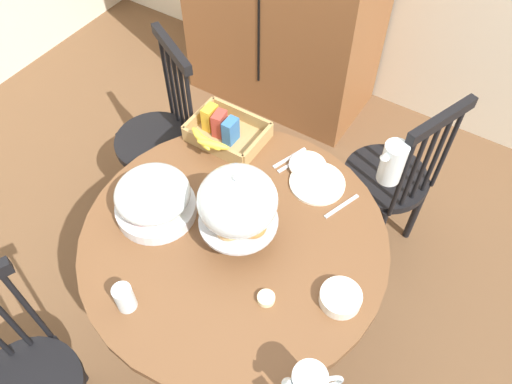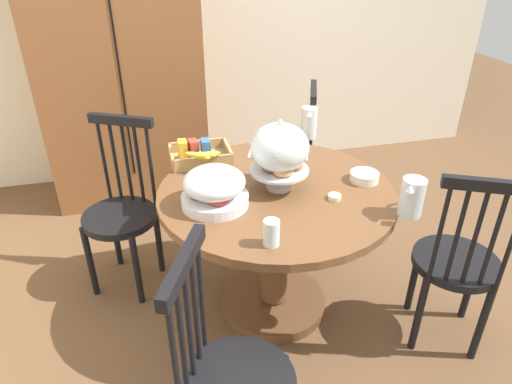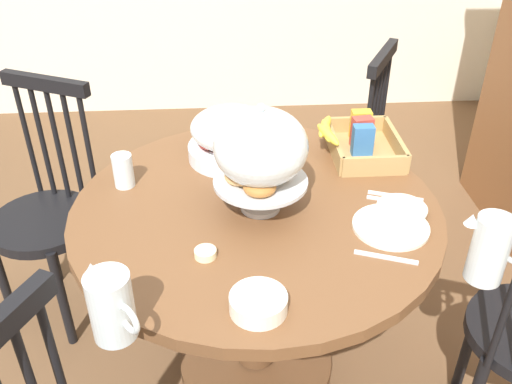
% 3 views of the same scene
% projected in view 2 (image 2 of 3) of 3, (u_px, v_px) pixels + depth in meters
% --- Properties ---
extents(ground_plane, '(10.00, 10.00, 0.00)m').
position_uv_depth(ground_plane, '(280.00, 299.00, 2.58)').
color(ground_plane, brown).
extents(wall_back, '(4.80, 0.06, 2.60)m').
position_uv_depth(wall_back, '(214.00, 7.00, 3.47)').
color(wall_back, silver).
rests_on(wall_back, ground_plane).
extents(wooden_armoire, '(1.18, 0.60, 1.96)m').
position_uv_depth(wooden_armoire, '(120.00, 66.00, 3.19)').
color(wooden_armoire, brown).
rests_on(wooden_armoire, ground_plane).
extents(dining_table, '(1.13, 1.13, 0.74)m').
position_uv_depth(dining_table, '(275.00, 229.00, 2.28)').
color(dining_table, brown).
rests_on(dining_table, ground_plane).
extents(windsor_chair_near_window, '(0.44, 0.44, 0.97)m').
position_uv_depth(windsor_chair_near_window, '(232.00, 382.00, 1.58)').
color(windsor_chair_near_window, black).
rests_on(windsor_chair_near_window, ground_plane).
extents(windsor_chair_by_cabinet, '(0.45, 0.45, 0.97)m').
position_uv_depth(windsor_chair_by_cabinet, '(457.00, 265.00, 2.13)').
color(windsor_chair_by_cabinet, black).
rests_on(windsor_chair_by_cabinet, ground_plane).
extents(windsor_chair_facing_door, '(0.43, 0.43, 0.97)m').
position_uv_depth(windsor_chair_facing_door, '(289.00, 164.00, 3.05)').
color(windsor_chair_facing_door, black).
rests_on(windsor_chair_facing_door, ground_plane).
extents(windsor_chair_far_side, '(0.45, 0.45, 0.97)m').
position_uv_depth(windsor_chair_far_side, '(122.00, 214.00, 2.51)').
color(windsor_chair_far_side, black).
rests_on(windsor_chair_far_side, ground_plane).
extents(pastry_stand_with_dome, '(0.28, 0.28, 0.34)m').
position_uv_depth(pastry_stand_with_dome, '(280.00, 150.00, 2.08)').
color(pastry_stand_with_dome, silver).
rests_on(pastry_stand_with_dome, dining_table).
extents(fruit_platter_covered, '(0.30, 0.30, 0.18)m').
position_uv_depth(fruit_platter_covered, '(215.00, 188.00, 2.00)').
color(fruit_platter_covered, silver).
rests_on(fruit_platter_covered, dining_table).
extents(orange_juice_pitcher, '(0.15, 0.14, 0.17)m').
position_uv_depth(orange_juice_pitcher, '(412.00, 199.00, 1.94)').
color(orange_juice_pitcher, silver).
rests_on(orange_juice_pitcher, dining_table).
extents(milk_pitcher, '(0.10, 0.17, 0.18)m').
position_uv_depth(milk_pitcher, '(309.00, 124.00, 2.67)').
color(milk_pitcher, silver).
rests_on(milk_pitcher, dining_table).
extents(cereal_basket, '(0.32, 0.30, 0.12)m').
position_uv_depth(cereal_basket, '(199.00, 154.00, 2.40)').
color(cereal_basket, tan).
rests_on(cereal_basket, dining_table).
extents(china_plate_large, '(0.22, 0.22, 0.01)m').
position_uv_depth(china_plate_large, '(281.00, 152.00, 2.51)').
color(china_plate_large, white).
rests_on(china_plate_large, dining_table).
extents(china_plate_small, '(0.15, 0.15, 0.01)m').
position_uv_depth(china_plate_small, '(266.00, 148.00, 2.53)').
color(china_plate_small, white).
rests_on(china_plate_small, china_plate_large).
extents(cereal_bowl, '(0.14, 0.14, 0.04)m').
position_uv_depth(cereal_bowl, '(364.00, 177.00, 2.23)').
color(cereal_bowl, white).
rests_on(cereal_bowl, dining_table).
extents(drinking_glass, '(0.06, 0.06, 0.11)m').
position_uv_depth(drinking_glass, '(271.00, 233.00, 1.76)').
color(drinking_glass, silver).
rests_on(drinking_glass, dining_table).
extents(butter_dish, '(0.06, 0.06, 0.02)m').
position_uv_depth(butter_dish, '(335.00, 197.00, 2.08)').
color(butter_dish, beige).
rests_on(butter_dish, dining_table).
extents(table_knife, '(0.07, 0.16, 0.01)m').
position_uv_depth(table_knife, '(256.00, 152.00, 2.53)').
color(table_knife, silver).
rests_on(table_knife, dining_table).
extents(dinner_fork, '(0.07, 0.16, 0.01)m').
position_uv_depth(dinner_fork, '(250.00, 152.00, 2.53)').
color(dinner_fork, silver).
rests_on(dinner_fork, dining_table).
extents(soup_spoon, '(0.07, 0.16, 0.01)m').
position_uv_depth(soup_spoon, '(307.00, 154.00, 2.50)').
color(soup_spoon, silver).
rests_on(soup_spoon, dining_table).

